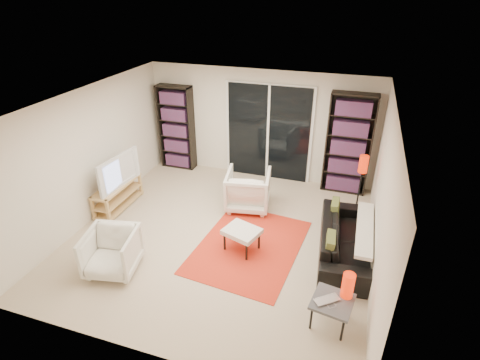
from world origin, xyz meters
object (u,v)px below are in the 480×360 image
Objects in this scene: bookshelf_left at (177,128)px; tv_stand at (118,195)px; armchair_front at (112,252)px; side_table at (332,303)px; ottoman at (242,232)px; bookshelf_right at (348,145)px; floor_lamp at (362,171)px; sofa at (345,239)px; armchair_back at (248,190)px.

bookshelf_left is 2.20m from tv_stand.
bookshelf_left is 3.78m from armchair_front.
tv_stand reaches higher than side_table.
ottoman and side_table have the same top height.
ottoman is at bearing -10.95° from tv_stand.
floor_lamp is (0.32, -0.83, -0.15)m from bookshelf_right.
floor_lamp is (4.48, 1.23, 0.63)m from tv_stand.
bookshelf_left is 0.93× the size of bookshelf_right.
floor_lamp reaches higher than ottoman.
floor_lamp is at bearing 27.65° from armchair_front.
armchair_front is (-3.17, -3.67, -0.71)m from bookshelf_right.
bookshelf_left is at bearing 180.00° from bookshelf_right.
sofa reaches higher than tv_stand.
armchair_back is at bearing 127.46° from side_table.
bookshelf_right reaches higher than sofa.
ottoman is 0.56× the size of floor_lamp.
side_table is at bearing -93.96° from floor_lamp.
bookshelf_left is 3.39× the size of side_table.
armchair_front is at bearing -79.51° from bookshelf_left.
bookshelf_left is 4.25m from floor_lamp.
floor_lamp reaches higher than armchair_front.
armchair_back reaches higher than sofa.
bookshelf_right reaches higher than floor_lamp.
armchair_front is 4.53m from floor_lamp.
bookshelf_right is 3.04m from ottoman.
side_table is at bearing -20.85° from tv_stand.
side_table is (3.29, -0.02, 0.01)m from armchair_front.
sofa is at bearing -85.28° from bookshelf_right.
bookshelf_left is 2.54m from armchair_back.
bookshelf_left is at bearing -40.69° from armchair_back.
ottoman is at bearing 144.74° from side_table.
ottoman is at bearing -119.09° from bookshelf_right.
sofa is 1.49m from floor_lamp.
tv_stand is at bearing 8.31° from armchair_back.
bookshelf_right reaches higher than armchair_front.
armchair_back is at bearing 47.52° from armchair_front.
armchair_front is 1.14× the size of ottoman.
bookshelf_left is 0.99× the size of sofa.
bookshelf_right is 0.90m from floor_lamp.
tv_stand is (-4.16, -2.06, -0.79)m from bookshelf_right.
sofa is at bearing 12.45° from armchair_front.
bookshelf_right is at bearing 60.91° from ottoman.
floor_lamp is (1.76, 1.76, 0.55)m from ottoman.
tv_stand reaches higher than ottoman.
bookshelf_right reaches higher than side_table.
tv_stand is at bearing -164.61° from floor_lamp.
sofa reaches higher than side_table.
bookshelf_left is 1.62× the size of floor_lamp.
tv_stand is 0.61× the size of sofa.
armchair_back is at bearing -30.99° from bookshelf_left.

